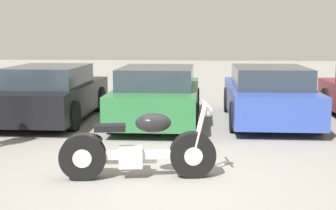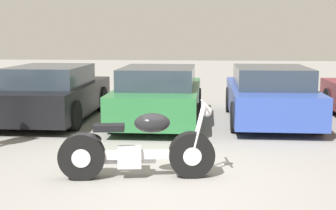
# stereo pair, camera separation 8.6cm
# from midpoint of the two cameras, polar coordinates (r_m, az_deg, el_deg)

# --- Properties ---
(ground_plane) EXTENTS (60.00, 60.00, 0.00)m
(ground_plane) POSITION_cam_midpoint_polar(r_m,az_deg,el_deg) (6.86, -0.21, -9.09)
(ground_plane) COLOR gray
(motorcycle) EXTENTS (2.27, 0.72, 1.12)m
(motorcycle) POSITION_cam_midpoint_polar(r_m,az_deg,el_deg) (6.83, -4.18, -5.36)
(motorcycle) COLOR black
(motorcycle) RESTS_ON ground_plane
(parked_car_black) EXTENTS (1.93, 4.29, 1.33)m
(parked_car_black) POSITION_cam_midpoint_polar(r_m,az_deg,el_deg) (11.73, -14.19, 1.34)
(parked_car_black) COLOR black
(parked_car_black) RESTS_ON ground_plane
(parked_car_green) EXTENTS (1.93, 4.29, 1.33)m
(parked_car_green) POSITION_cam_midpoint_polar(r_m,az_deg,el_deg) (11.05, -1.47, 1.16)
(parked_car_green) COLOR #286B38
(parked_car_green) RESTS_ON ground_plane
(parked_car_blue) EXTENTS (1.93, 4.29, 1.33)m
(parked_car_blue) POSITION_cam_midpoint_polar(r_m,az_deg,el_deg) (11.36, 11.89, 1.19)
(parked_car_blue) COLOR #2D479E
(parked_car_blue) RESTS_ON ground_plane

